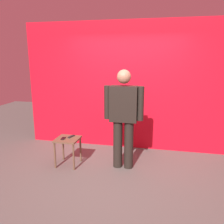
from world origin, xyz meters
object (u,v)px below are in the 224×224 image
tv_remote (71,136)px  standing_person (124,115)px  side_table (68,143)px  cell_phone (63,138)px

tv_remote → standing_person: bearing=18.4°
standing_person → side_table: bearing=-172.7°
standing_person → tv_remote: size_ratio=10.61×
side_table → standing_person: bearing=7.3°
standing_person → cell_phone: 1.21m
cell_phone → tv_remote: size_ratio=0.85×
standing_person → cell_phone: bearing=-171.7°
standing_person → tv_remote: standing_person is taller
side_table → cell_phone: 0.13m
tv_remote → cell_phone: bearing=-116.8°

